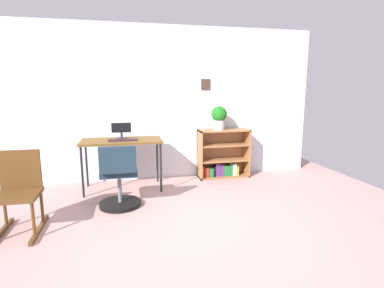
{
  "coord_description": "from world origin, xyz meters",
  "views": [
    {
      "loc": [
        -0.53,
        -2.71,
        1.45
      ],
      "look_at": [
        0.32,
        1.12,
        0.73
      ],
      "focal_mm": 28.01,
      "sensor_mm": 36.0,
      "label": 1
    }
  ],
  "objects_px": {
    "keyboard": "(123,140)",
    "bookshelf_low": "(222,156)",
    "office_chair": "(119,181)",
    "monitor": "(121,130)",
    "rocking_chair": "(19,191)",
    "potted_plant_on_shelf": "(219,117)",
    "desk": "(122,144)"
  },
  "relations": [
    {
      "from": "desk",
      "to": "bookshelf_low",
      "type": "height_order",
      "value": "bookshelf_low"
    },
    {
      "from": "monitor",
      "to": "bookshelf_low",
      "type": "bearing_deg",
      "value": 7.01
    },
    {
      "from": "potted_plant_on_shelf",
      "to": "office_chair",
      "type": "bearing_deg",
      "value": -148.49
    },
    {
      "from": "desk",
      "to": "rocking_chair",
      "type": "distance_m",
      "value": 1.54
    },
    {
      "from": "office_chair",
      "to": "potted_plant_on_shelf",
      "type": "xyz_separation_m",
      "value": [
        1.58,
        0.97,
        0.67
      ]
    },
    {
      "from": "desk",
      "to": "rocking_chair",
      "type": "bearing_deg",
      "value": -132.53
    },
    {
      "from": "office_chair",
      "to": "bookshelf_low",
      "type": "distance_m",
      "value": 1.95
    },
    {
      "from": "desk",
      "to": "potted_plant_on_shelf",
      "type": "bearing_deg",
      "value": 9.14
    },
    {
      "from": "desk",
      "to": "bookshelf_low",
      "type": "distance_m",
      "value": 1.69
    },
    {
      "from": "office_chair",
      "to": "bookshelf_low",
      "type": "xyz_separation_m",
      "value": [
        1.67,
        1.02,
        0.0
      ]
    },
    {
      "from": "rocking_chair",
      "to": "bookshelf_low",
      "type": "xyz_separation_m",
      "value": [
        2.66,
        1.43,
        -0.08
      ]
    },
    {
      "from": "keyboard",
      "to": "bookshelf_low",
      "type": "height_order",
      "value": "bookshelf_low"
    },
    {
      "from": "keyboard",
      "to": "bookshelf_low",
      "type": "relative_size",
      "value": 0.48
    },
    {
      "from": "desk",
      "to": "rocking_chair",
      "type": "relative_size",
      "value": 1.37
    },
    {
      "from": "rocking_chair",
      "to": "potted_plant_on_shelf",
      "type": "distance_m",
      "value": 2.97
    },
    {
      "from": "rocking_chair",
      "to": "bookshelf_low",
      "type": "distance_m",
      "value": 3.02
    },
    {
      "from": "office_chair",
      "to": "rocking_chair",
      "type": "relative_size",
      "value": 0.97
    },
    {
      "from": "office_chair",
      "to": "potted_plant_on_shelf",
      "type": "height_order",
      "value": "potted_plant_on_shelf"
    },
    {
      "from": "desk",
      "to": "bookshelf_low",
      "type": "xyz_separation_m",
      "value": [
        1.63,
        0.3,
        -0.33
      ]
    },
    {
      "from": "office_chair",
      "to": "bookshelf_low",
      "type": "bearing_deg",
      "value": 31.58
    },
    {
      "from": "office_chair",
      "to": "potted_plant_on_shelf",
      "type": "relative_size",
      "value": 2.11
    },
    {
      "from": "rocking_chair",
      "to": "potted_plant_on_shelf",
      "type": "height_order",
      "value": "potted_plant_on_shelf"
    },
    {
      "from": "monitor",
      "to": "keyboard",
      "type": "relative_size",
      "value": 0.69
    },
    {
      "from": "office_chair",
      "to": "monitor",
      "type": "bearing_deg",
      "value": 87.23
    },
    {
      "from": "monitor",
      "to": "bookshelf_low",
      "type": "xyz_separation_m",
      "value": [
        1.63,
        0.2,
        -0.51
      ]
    },
    {
      "from": "monitor",
      "to": "bookshelf_low",
      "type": "relative_size",
      "value": 0.33
    },
    {
      "from": "desk",
      "to": "keyboard",
      "type": "relative_size",
      "value": 2.82
    },
    {
      "from": "monitor",
      "to": "office_chair",
      "type": "xyz_separation_m",
      "value": [
        -0.04,
        -0.82,
        -0.51
      ]
    },
    {
      "from": "bookshelf_low",
      "to": "potted_plant_on_shelf",
      "type": "distance_m",
      "value": 0.67
    },
    {
      "from": "keyboard",
      "to": "office_chair",
      "type": "relative_size",
      "value": 0.5
    },
    {
      "from": "desk",
      "to": "potted_plant_on_shelf",
      "type": "distance_m",
      "value": 1.6
    },
    {
      "from": "bookshelf_low",
      "to": "potted_plant_on_shelf",
      "type": "xyz_separation_m",
      "value": [
        -0.08,
        -0.05,
        0.66
      ]
    }
  ]
}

